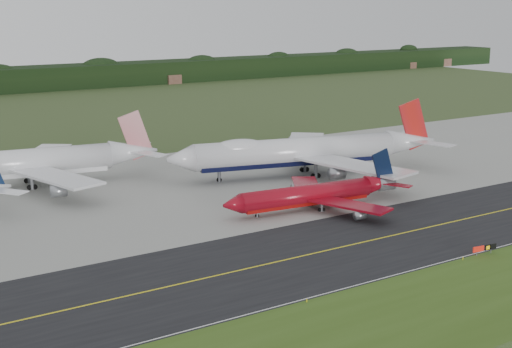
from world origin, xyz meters
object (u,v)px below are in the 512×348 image
object	(u,v)px
jet_ba_747	(305,151)
jet_star_tail	(28,163)
taxiway_sign	(485,248)
jet_red_737	(316,194)

from	to	relation	value
jet_ba_747	jet_star_tail	bearing A→B (deg)	157.17
jet_ba_747	jet_star_tail	xyz separation A→B (m)	(-63.53, 26.74, -0.65)
jet_ba_747	taxiway_sign	xyz separation A→B (m)	(-8.95, -66.08, -5.17)
jet_star_tail	jet_ba_747	bearing A→B (deg)	-22.83
jet_ba_747	jet_star_tail	distance (m)	68.93
jet_red_737	taxiway_sign	size ratio (longest dim) A/B	8.44
jet_ba_747	taxiway_sign	bearing A→B (deg)	-97.72
jet_star_tail	taxiway_sign	bearing A→B (deg)	-59.55
jet_red_737	jet_star_tail	world-z (taller)	jet_star_tail
jet_star_tail	taxiway_sign	size ratio (longest dim) A/B	12.61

